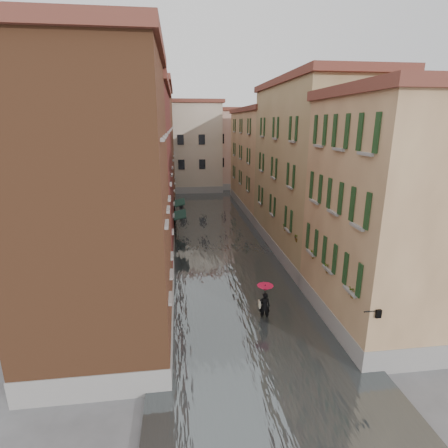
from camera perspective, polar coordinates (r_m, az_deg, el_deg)
ground at (r=20.69m, az=3.17°, el=-13.86°), size 120.00×120.00×0.00m
floodwater at (r=32.43m, az=-0.97°, el=-2.19°), size 10.00×60.00×0.20m
building_left_near at (r=16.45m, az=-19.82°, el=1.66°), size 6.00×8.00×13.00m
building_left_mid at (r=27.13m, az=-15.02°, el=6.98°), size 6.00×14.00×12.50m
building_left_far at (r=41.86m, az=-12.52°, el=11.29°), size 6.00×16.00×14.00m
building_right_near at (r=19.28m, az=25.54°, el=0.77°), size 6.00×8.00×11.50m
building_right_mid at (r=28.79m, az=14.02°, el=8.07°), size 6.00×14.00×13.00m
building_right_far at (r=43.10m, az=6.75°, el=10.02°), size 6.00×16.00×11.50m
building_end_cream at (r=55.71m, az=-7.09°, el=12.19°), size 12.00×9.00×13.00m
building_end_pink at (r=58.49m, az=1.95°, el=12.00°), size 10.00×9.00×12.00m
awning_near at (r=31.04m, az=-7.29°, el=1.39°), size 1.09×2.94×2.80m
awning_far at (r=35.74m, az=-7.34°, el=3.37°), size 1.09×3.02×2.80m
wall_lantern at (r=15.74m, az=23.75°, el=-13.16°), size 0.71×0.22×0.35m
window_planters at (r=20.73m, az=14.37°, el=-3.60°), size 0.59×10.90×0.84m
pedestrian_main at (r=19.29m, az=6.66°, el=-12.18°), size 0.90×0.90×2.06m
pedestrian_far at (r=40.70m, az=-6.95°, el=2.49°), size 0.86×0.75×1.50m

